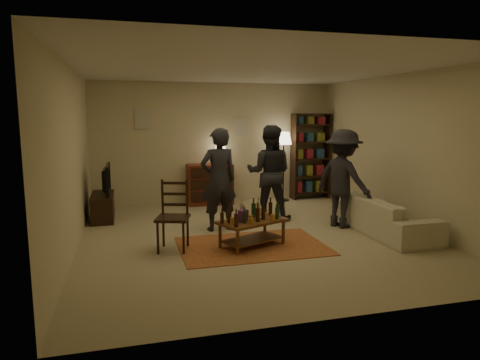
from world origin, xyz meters
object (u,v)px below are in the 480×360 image
object	(u,v)px
floor_lamp	(284,143)
person_left	(219,180)
person_right	(269,173)
person_by_sofa	(343,179)
dresser	(210,183)
tv_stand	(103,200)
dining_chair	(174,213)
bookshelf	(310,155)
sofa	(385,215)
coffee_table	(252,222)

from	to	relation	value
floor_lamp	person_left	xyz separation A→B (m)	(-1.99, -2.13, -0.46)
person_right	person_by_sofa	size ratio (longest dim) A/B	1.03
floor_lamp	person_left	world-z (taller)	person_left
dresser	person_left	bearing A→B (deg)	-97.14
tv_stand	dining_chair	bearing A→B (deg)	-62.99
bookshelf	sofa	xyz separation A→B (m)	(-0.05, -3.18, -0.73)
bookshelf	sofa	world-z (taller)	bookshelf
dresser	bookshelf	size ratio (longest dim) A/B	0.67
bookshelf	dining_chair	bearing A→B (deg)	-138.71
bookshelf	sofa	distance (m)	3.26
coffee_table	person_left	xyz separation A→B (m)	(-0.28, 1.06, 0.50)
tv_stand	person_left	world-z (taller)	person_left
bookshelf	floor_lamp	distance (m)	0.80
bookshelf	person_right	bearing A→B (deg)	-132.80
dresser	person_by_sofa	bearing A→B (deg)	-53.40
dresser	dining_chair	bearing A→B (deg)	-110.42
tv_stand	bookshelf	xyz separation A→B (m)	(4.69, 0.98, 0.65)
dresser	person_by_sofa	distance (m)	3.20
sofa	person_right	distance (m)	2.21
dining_chair	person_left	xyz separation A→B (m)	(0.87, 0.89, 0.33)
dining_chair	tv_stand	xyz separation A→B (m)	(-1.11, 2.17, -0.17)
floor_lamp	tv_stand	bearing A→B (deg)	-167.90
dresser	person_left	size ratio (longest dim) A/B	0.77
person_right	floor_lamp	bearing A→B (deg)	-94.21
dining_chair	dresser	xyz separation A→B (m)	(1.15, 3.08, -0.08)
dresser	person_right	size ratio (longest dim) A/B	0.76
coffee_table	tv_stand	size ratio (longest dim) A/B	1.08
dining_chair	person_by_sofa	world-z (taller)	person_by_sofa
dining_chair	floor_lamp	xyz separation A→B (m)	(2.86, 3.02, 0.79)
coffee_table	person_right	xyz separation A→B (m)	(0.81, 1.57, 0.52)
sofa	dresser	bearing A→B (deg)	37.54
dining_chair	floor_lamp	world-z (taller)	floor_lamp
sofa	person_left	xyz separation A→B (m)	(-2.67, 0.92, 0.58)
coffee_table	person_left	world-z (taller)	person_left
coffee_table	person_right	size ratio (longest dim) A/B	0.64
floor_lamp	person_left	distance (m)	2.95
dining_chair	bookshelf	bearing A→B (deg)	58.50
person_by_sofa	dresser	bearing A→B (deg)	13.05
person_right	person_left	bearing A→B (deg)	49.83
sofa	coffee_table	bearing A→B (deg)	93.38
dining_chair	person_left	bearing A→B (deg)	62.66
dining_chair	person_right	xyz separation A→B (m)	(1.96, 1.40, 0.34)
person_by_sofa	dining_chair	bearing A→B (deg)	76.41
person_left	person_by_sofa	world-z (taller)	person_left
floor_lamp	sofa	distance (m)	3.29
tv_stand	sofa	world-z (taller)	tv_stand
coffee_table	dining_chair	distance (m)	1.18
tv_stand	person_by_sofa	world-z (taller)	person_by_sofa
person_by_sofa	floor_lamp	bearing A→B (deg)	-19.43
bookshelf	person_by_sofa	size ratio (longest dim) A/B	1.16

